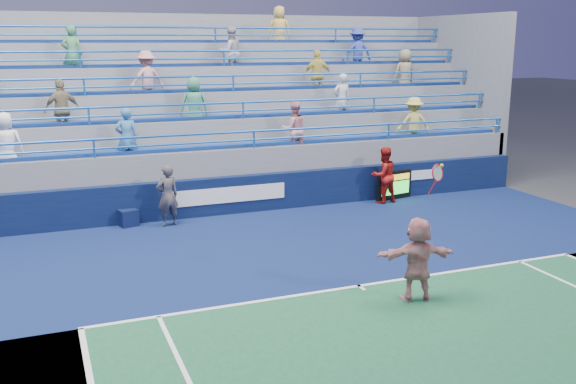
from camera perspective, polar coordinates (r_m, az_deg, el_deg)
name	(u,v)px	position (r m, az deg, el deg)	size (l,w,h in m)	color
ground	(359,287)	(13.34, 6.34, -8.38)	(120.00, 120.00, 0.00)	#333538
sponsor_wall	(257,193)	(18.90, -2.78, -0.07)	(18.00, 0.32, 1.10)	#091236
bleacher_stand	(221,141)	(22.25, -5.96, 4.52)	(18.00, 5.60, 6.13)	slate
serve_speed_board	(394,185)	(20.56, 9.41, 0.59)	(1.31, 0.38, 0.91)	black
judge_chair	(128,216)	(17.94, -14.07, -2.12)	(0.57, 0.57, 0.83)	#0B1437
tennis_player	(418,259)	(12.59, 11.44, -5.85)	(1.61, 0.83, 2.67)	white
line_judge	(168,196)	(17.56, -10.66, -0.33)	(0.62, 0.40, 1.69)	#121A33
ball_girl	(384,175)	(19.98, 8.50, 1.48)	(0.85, 0.66, 1.75)	#A31612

